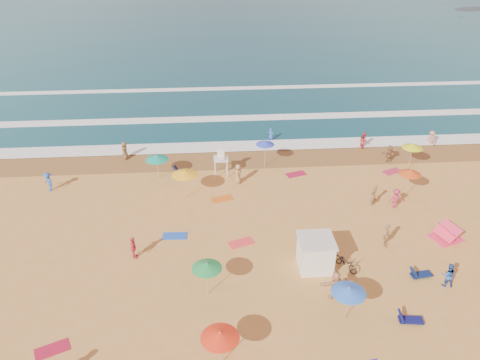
{
  "coord_description": "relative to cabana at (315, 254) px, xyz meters",
  "views": [
    {
      "loc": [
        -4.31,
        -25.31,
        19.43
      ],
      "look_at": [
        -2.03,
        6.0,
        1.5
      ],
      "focal_mm": 35.0,
      "sensor_mm": 36.0,
      "label": 1
    }
  ],
  "objects": [
    {
      "name": "ground",
      "position": [
        -2.04,
        2.75,
        -1.0
      ],
      "size": [
        220.0,
        220.0,
        0.0
      ],
      "primitive_type": "plane",
      "color": "gold",
      "rests_on": "ground"
    },
    {
      "name": "ocean",
      "position": [
        -2.04,
        86.75,
        -1.0
      ],
      "size": [
        220.0,
        140.0,
        0.18
      ],
      "primitive_type": "cube",
      "color": "#0C4756",
      "rests_on": "ground"
    },
    {
      "name": "wet_sand",
      "position": [
        -2.04,
        15.25,
        -0.99
      ],
      "size": [
        220.0,
        220.0,
        0.0
      ],
      "primitive_type": "plane",
      "color": "olive",
      "rests_on": "ground"
    },
    {
      "name": "surf_foam",
      "position": [
        -2.04,
        24.07,
        -0.9
      ],
      "size": [
        200.0,
        18.7,
        0.05
      ],
      "color": "white",
      "rests_on": "ground"
    },
    {
      "name": "cabana",
      "position": [
        0.0,
        0.0,
        0.0
      ],
      "size": [
        2.0,
        2.0,
        2.0
      ],
      "primitive_type": "cube",
      "color": "white",
      "rests_on": "ground"
    },
    {
      "name": "cabana_roof",
      "position": [
        0.0,
        0.0,
        1.06
      ],
      "size": [
        2.2,
        2.2,
        0.12
      ],
      "primitive_type": "cube",
      "color": "silver",
      "rests_on": "cabana"
    },
    {
      "name": "bicycle",
      "position": [
        1.9,
        -0.3,
        -0.51
      ],
      "size": [
        1.53,
        1.91,
        0.97
      ],
      "primitive_type": "imported",
      "rotation": [
        0.0,
        0.0,
        0.56
      ],
      "color": "black",
      "rests_on": "ground"
    },
    {
      "name": "lifeguard_stand",
      "position": [
        -5.42,
        12.38,
        0.05
      ],
      "size": [
        1.2,
        1.2,
        2.1
      ],
      "primitive_type": null,
      "color": "white",
      "rests_on": "ground"
    },
    {
      "name": "beach_umbrellas",
      "position": [
        3.22,
        2.64,
        1.14
      ],
      "size": [
        33.62,
        29.36,
        0.74
      ],
      "color": "red",
      "rests_on": "ground"
    },
    {
      "name": "loungers",
      "position": [
        2.0,
        -0.45,
        -0.83
      ],
      "size": [
        56.33,
        21.43,
        0.34
      ],
      "color": "#0F1B4E",
      "rests_on": "ground"
    },
    {
      "name": "towels",
      "position": [
        1.44,
        1.39,
        -0.98
      ],
      "size": [
        38.3,
        23.04,
        0.03
      ],
      "color": "#AE1532",
      "rests_on": "ground"
    },
    {
      "name": "beachgoers",
      "position": [
        -1.58,
        6.48,
        -0.19
      ],
      "size": [
        40.22,
        27.79,
        2.12
      ],
      "color": "#254FAE",
      "rests_on": "ground"
    }
  ]
}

